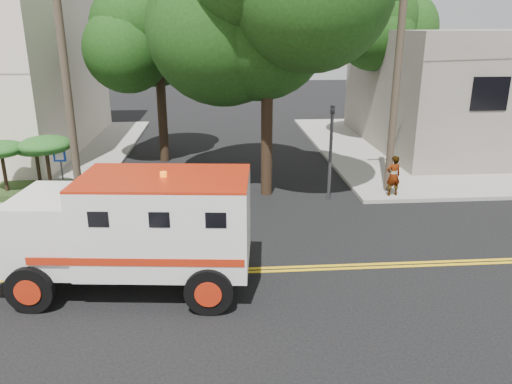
{
  "coord_description": "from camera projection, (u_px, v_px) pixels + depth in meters",
  "views": [
    {
      "loc": [
        -0.39,
        -12.18,
        6.32
      ],
      "look_at": [
        0.73,
        1.95,
        1.6
      ],
      "focal_mm": 35.0,
      "sensor_mm": 36.0,
      "label": 1
    }
  ],
  "objects": [
    {
      "name": "ground",
      "position": [
        235.0,
        271.0,
        13.55
      ],
      "size": [
        100.0,
        100.0,
        0.0
      ],
      "primitive_type": "plane",
      "color": "black",
      "rests_on": "ground"
    },
    {
      "name": "sidewalk_ne",
      "position": [
        472.0,
        146.0,
        27.3
      ],
      "size": [
        17.0,
        17.0,
        0.15
      ],
      "primitive_type": "cube",
      "color": "gray",
      "rests_on": "ground"
    },
    {
      "name": "building_right",
      "position": [
        502.0,
        88.0,
        26.91
      ],
      "size": [
        14.0,
        12.0,
        6.0
      ],
      "primitive_type": "cube",
      "color": "slate",
      "rests_on": "sidewalk_ne"
    },
    {
      "name": "utility_pole_left",
      "position": [
        66.0,
        81.0,
        17.38
      ],
      "size": [
        0.28,
        0.28,
        9.0
      ],
      "primitive_type": "cylinder",
      "color": "#382D23",
      "rests_on": "ground"
    },
    {
      "name": "utility_pole_right",
      "position": [
        397.0,
        78.0,
        18.46
      ],
      "size": [
        0.28,
        0.28,
        9.0
      ],
      "primitive_type": "cylinder",
      "color": "#382D23",
      "rests_on": "ground"
    },
    {
      "name": "tree_main",
      "position": [
        281.0,
        0.0,
        17.29
      ],
      "size": [
        6.08,
        5.7,
        9.85
      ],
      "color": "black",
      "rests_on": "ground"
    },
    {
      "name": "tree_left",
      "position": [
        165.0,
        40.0,
        22.69
      ],
      "size": [
        4.48,
        4.2,
        7.7
      ],
      "color": "black",
      "rests_on": "ground"
    },
    {
      "name": "tree_right",
      "position": [
        384.0,
        31.0,
        27.2
      ],
      "size": [
        4.8,
        4.5,
        8.2
      ],
      "color": "black",
      "rests_on": "ground"
    },
    {
      "name": "traffic_signal",
      "position": [
        331.0,
        143.0,
        18.43
      ],
      "size": [
        0.15,
        0.18,
        3.6
      ],
      "color": "#3F3F42",
      "rests_on": "ground"
    },
    {
      "name": "accessibility_sign",
      "position": [
        61.0,
        167.0,
        18.49
      ],
      "size": [
        0.45,
        0.1,
        2.02
      ],
      "color": "#3F3F42",
      "rests_on": "ground"
    },
    {
      "name": "palm_planter",
      "position": [
        30.0,
        157.0,
        18.74
      ],
      "size": [
        3.52,
        2.63,
        2.36
      ],
      "color": "#1E3314",
      "rests_on": "sidewalk_nw"
    },
    {
      "name": "armored_truck",
      "position": [
        132.0,
        226.0,
        12.2
      ],
      "size": [
        6.68,
        3.15,
        2.95
      ],
      "rotation": [
        0.0,
        0.0,
        -0.1
      ],
      "color": "silver",
      "rests_on": "ground"
    },
    {
      "name": "pedestrian_a",
      "position": [
        393.0,
        176.0,
        18.92
      ],
      "size": [
        0.62,
        0.46,
        1.56
      ],
      "primitive_type": "imported",
      "rotation": [
        0.0,
        0.0,
        3.3
      ],
      "color": "gray",
      "rests_on": "sidewalk_ne"
    },
    {
      "name": "pedestrian_b",
      "position": [
        446.0,
        149.0,
        22.7
      ],
      "size": [
        0.87,
        0.7,
        1.73
      ],
      "primitive_type": "imported",
      "rotation": [
        0.0,
        0.0,
        3.2
      ],
      "color": "gray",
      "rests_on": "sidewalk_ne"
    }
  ]
}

